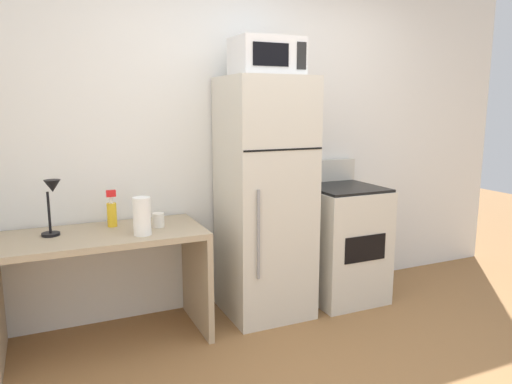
# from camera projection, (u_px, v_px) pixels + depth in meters

# --- Properties ---
(wall_back_white) EXTENTS (5.00, 0.10, 2.60)m
(wall_back_white) POSITION_uv_depth(u_px,v_px,m) (253.00, 137.00, 3.79)
(wall_back_white) COLOR white
(wall_back_white) RESTS_ON ground
(desk) EXTENTS (1.29, 0.62, 0.75)m
(desk) POSITION_uv_depth(u_px,v_px,m) (103.00, 265.00, 3.09)
(desk) COLOR tan
(desk) RESTS_ON ground
(desk_lamp) EXTENTS (0.14, 0.12, 0.35)m
(desk_lamp) POSITION_uv_depth(u_px,v_px,m) (52.00, 198.00, 2.94)
(desk_lamp) COLOR black
(desk_lamp) RESTS_ON desk
(spray_bottle) EXTENTS (0.06, 0.06, 0.25)m
(spray_bottle) POSITION_uv_depth(u_px,v_px,m) (112.00, 212.00, 3.19)
(spray_bottle) COLOR yellow
(spray_bottle) RESTS_ON desk
(paper_towel_roll) EXTENTS (0.11, 0.11, 0.24)m
(paper_towel_roll) POSITION_uv_depth(u_px,v_px,m) (142.00, 216.00, 2.98)
(paper_towel_roll) COLOR white
(paper_towel_roll) RESTS_ON desk
(coffee_mug) EXTENTS (0.08, 0.08, 0.09)m
(coffee_mug) POSITION_uv_depth(u_px,v_px,m) (158.00, 220.00, 3.19)
(coffee_mug) COLOR white
(coffee_mug) RESTS_ON desk
(refrigerator) EXTENTS (0.60, 0.61, 1.75)m
(refrigerator) POSITION_uv_depth(u_px,v_px,m) (265.00, 199.00, 3.51)
(refrigerator) COLOR beige
(refrigerator) RESTS_ON ground
(microwave) EXTENTS (0.46, 0.35, 0.26)m
(microwave) POSITION_uv_depth(u_px,v_px,m) (267.00, 57.00, 3.31)
(microwave) COLOR silver
(microwave) RESTS_ON refrigerator
(oven_range) EXTENTS (0.57, 0.61, 1.10)m
(oven_range) POSITION_uv_depth(u_px,v_px,m) (342.00, 242.00, 3.86)
(oven_range) COLOR beige
(oven_range) RESTS_ON ground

